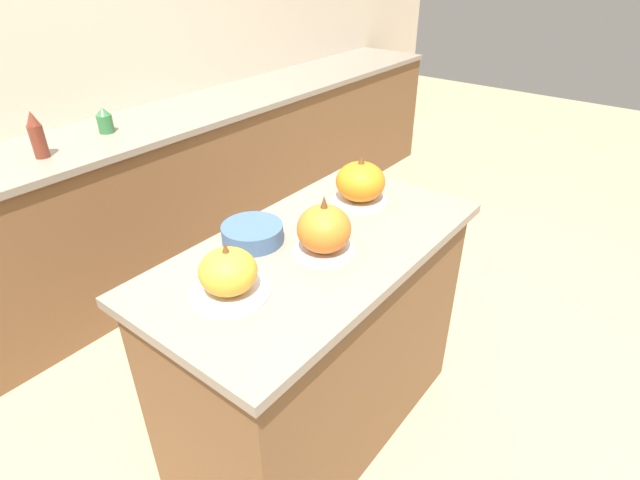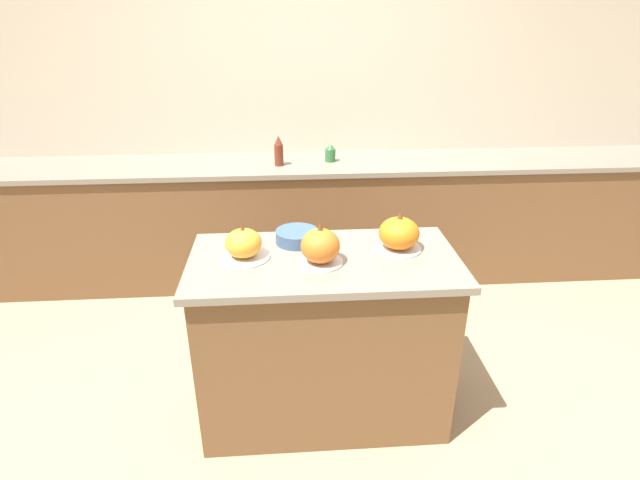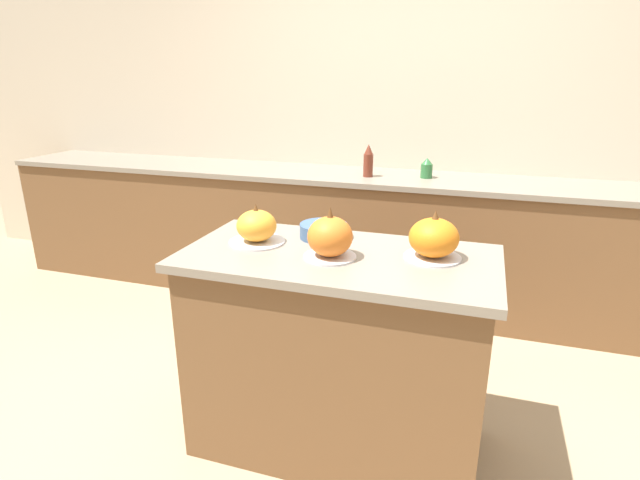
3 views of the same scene
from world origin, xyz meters
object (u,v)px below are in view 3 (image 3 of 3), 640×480
object	(u,v)px
pumpkin_cake_left	(257,227)
mixing_bowl	(324,231)
bottle_short	(427,168)
bottle_tall	(368,161)
pumpkin_cake_right	(434,239)
pumpkin_cake_center	(330,238)

from	to	relation	value
pumpkin_cake_left	mixing_bowl	distance (m)	0.29
bottle_short	bottle_tall	bearing A→B (deg)	-168.11
pumpkin_cake_left	pumpkin_cake_right	world-z (taller)	pumpkin_cake_right
pumpkin_cake_right	bottle_short	xyz separation A→B (m)	(-0.19, 1.45, 0.01)
pumpkin_cake_left	pumpkin_cake_center	bearing A→B (deg)	-12.67
pumpkin_cake_left	bottle_short	bearing A→B (deg)	70.26
mixing_bowl	bottle_short	bearing A→B (deg)	77.92
bottle_tall	pumpkin_cake_left	bearing A→B (deg)	-96.44
pumpkin_cake_center	mixing_bowl	bearing A→B (deg)	113.13
pumpkin_cake_center	mixing_bowl	world-z (taller)	pumpkin_cake_center
pumpkin_cake_left	pumpkin_cake_center	size ratio (longest dim) A/B	1.15
bottle_short	pumpkin_cake_left	bearing A→B (deg)	-109.74
bottle_tall	mixing_bowl	distance (m)	1.26
pumpkin_cake_left	mixing_bowl	size ratio (longest dim) A/B	1.13
pumpkin_cake_right	bottle_tall	xyz separation A→B (m)	(-0.57, 1.37, 0.05)
pumpkin_cake_left	mixing_bowl	world-z (taller)	pumpkin_cake_left
pumpkin_cake_right	bottle_tall	bearing A→B (deg)	112.50
pumpkin_cake_left	pumpkin_cake_center	distance (m)	0.35
pumpkin_cake_center	bottle_tall	xyz separation A→B (m)	(-0.19, 1.48, 0.05)
mixing_bowl	pumpkin_cake_left	bearing A→B (deg)	-148.52
pumpkin_cake_right	bottle_short	world-z (taller)	pumpkin_cake_right
pumpkin_cake_right	bottle_short	distance (m)	1.46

